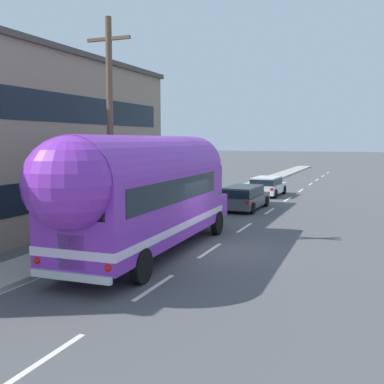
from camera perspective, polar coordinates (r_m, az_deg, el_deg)
name	(u,v)px	position (r m, az deg, el deg)	size (l,w,h in m)	color
ground_plane	(210,250)	(17.08, 2.24, -7.11)	(300.00, 300.00, 0.00)	#4C4C4F
lane_markings	(239,203)	(29.57, 5.78, -1.39)	(3.62, 80.00, 0.01)	silver
sidewalk_slab	(196,206)	(27.80, 0.45, -1.70)	(1.88, 90.00, 0.15)	#9E9B93
utility_pole	(110,128)	(18.09, -9.93, 7.68)	(1.80, 0.24, 8.50)	brown
painted_bus	(144,190)	(15.71, -5.85, 0.21)	(2.82, 11.75, 4.12)	purple
car_lead	(244,196)	(26.86, 6.33, -0.50)	(2.02, 4.58, 1.37)	#474C51
car_second	(267,185)	(33.73, 9.16, 0.85)	(2.02, 4.29, 1.37)	white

